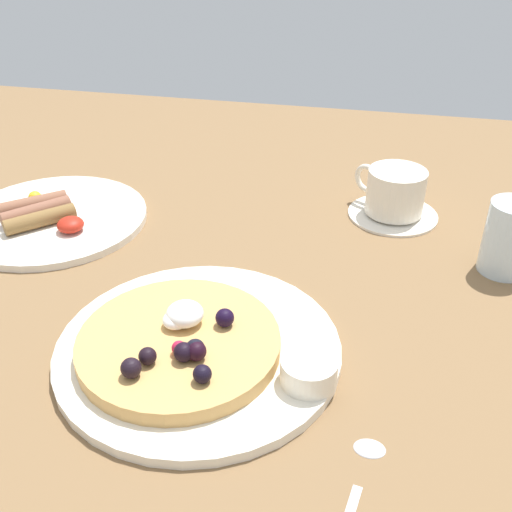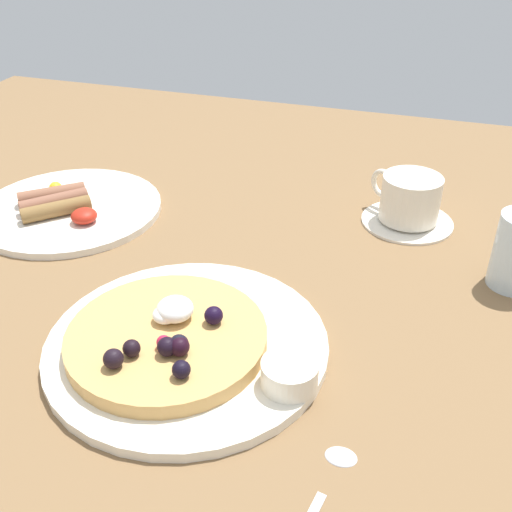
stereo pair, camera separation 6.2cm
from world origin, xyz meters
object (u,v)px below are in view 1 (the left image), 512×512
at_px(coffee_saucer, 393,213).
at_px(coffee_cup, 395,190).
at_px(teaspoon, 362,473).
at_px(breakfast_plate, 53,218).
at_px(syrup_ramekin, 309,371).
at_px(water_glass, 509,238).
at_px(pancake_plate, 199,348).

height_order(coffee_saucer, coffee_cup, coffee_cup).
xyz_separation_m(coffee_saucer, teaspoon, (-0.01, -0.47, -0.00)).
bearing_deg(breakfast_plate, syrup_ramekin, -32.42).
xyz_separation_m(coffee_saucer, coffee_cup, (-0.00, 0.00, 0.04)).
bearing_deg(water_glass, syrup_ramekin, -128.79).
distance_m(coffee_saucer, water_glass, 0.19).
bearing_deg(coffee_saucer, teaspoon, -91.82).
distance_m(pancake_plate, syrup_ramekin, 0.12).
bearing_deg(teaspoon, coffee_cup, 88.35).
bearing_deg(coffee_cup, teaspoon, -91.65).
bearing_deg(pancake_plate, teaspoon, -33.80).
distance_m(syrup_ramekin, water_glass, 0.34).
relative_size(breakfast_plate, water_glass, 2.87).
distance_m(breakfast_plate, teaspoon, 0.58).
height_order(pancake_plate, coffee_saucer, pancake_plate).
bearing_deg(syrup_ramekin, water_glass, 51.21).
height_order(teaspoon, water_glass, water_glass).
relative_size(teaspoon, water_glass, 1.45).
distance_m(pancake_plate, coffee_cup, 0.40).
bearing_deg(pancake_plate, coffee_cup, 61.53).
bearing_deg(breakfast_plate, coffee_saucer, 14.21).
distance_m(coffee_cup, water_glass, 0.18).
height_order(syrup_ramekin, teaspoon, syrup_ramekin).
bearing_deg(coffee_cup, pancake_plate, -118.47).
distance_m(pancake_plate, water_glass, 0.41).
bearing_deg(pancake_plate, coffee_saucer, 61.29).
relative_size(pancake_plate, coffee_cup, 2.83).
xyz_separation_m(pancake_plate, coffee_cup, (0.19, 0.35, 0.03)).
xyz_separation_m(coffee_saucer, water_glass, (0.14, -0.12, 0.04)).
bearing_deg(syrup_ramekin, coffee_saucer, 79.17).
bearing_deg(teaspoon, water_glass, 66.44).
distance_m(syrup_ramekin, coffee_cup, 0.39).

